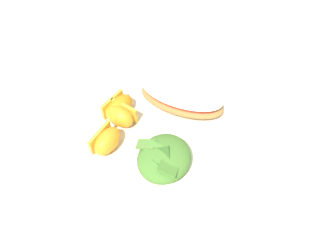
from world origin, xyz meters
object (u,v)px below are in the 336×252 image
(cheesy_pizza_bread, at_px, (181,98))
(orange_wedge_front, at_px, (119,106))
(green_salad_pile, at_px, (164,158))
(orange_wedge_middle, at_px, (120,115))
(white_plate, at_px, (168,132))
(orange_wedge_rear, at_px, (107,141))

(cheesy_pizza_bread, height_order, orange_wedge_front, orange_wedge_front)
(green_salad_pile, relative_size, orange_wedge_middle, 1.54)
(cheesy_pizza_bread, bearing_deg, white_plate, 1.17)
(orange_wedge_front, relative_size, orange_wedge_middle, 1.02)
(white_plate, bearing_deg, orange_wedge_middle, -77.83)
(white_plate, distance_m, orange_wedge_front, 0.11)
(green_salad_pile, bearing_deg, orange_wedge_front, -120.50)
(cheesy_pizza_bread, height_order, orange_wedge_middle, orange_wedge_middle)
(white_plate, distance_m, orange_wedge_rear, 0.12)
(green_salad_pile, height_order, orange_wedge_rear, green_salad_pile)
(orange_wedge_middle, bearing_deg, white_plate, 102.17)
(orange_wedge_front, height_order, orange_wedge_middle, same)
(white_plate, relative_size, cheesy_pizza_bread, 1.64)
(cheesy_pizza_bread, xyz_separation_m, orange_wedge_front, (0.07, -0.10, 0.00))
(cheesy_pizza_bread, distance_m, orange_wedge_middle, 0.12)
(green_salad_pile, relative_size, orange_wedge_rear, 1.55)
(orange_wedge_front, xyz_separation_m, orange_wedge_middle, (0.02, 0.01, 0.00))
(cheesy_pizza_bread, bearing_deg, orange_wedge_rear, -29.33)
(white_plate, relative_size, orange_wedge_rear, 4.35)
(orange_wedge_rear, bearing_deg, white_plate, 133.25)
(orange_wedge_middle, bearing_deg, orange_wedge_front, -148.53)
(cheesy_pizza_bread, bearing_deg, orange_wedge_front, -56.15)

